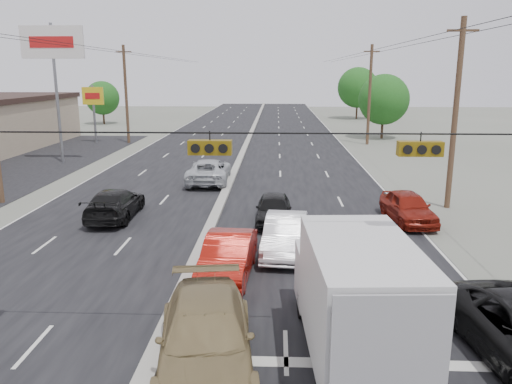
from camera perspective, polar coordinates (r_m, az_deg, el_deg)
ground at (r=14.22m, az=-11.07°, el=-17.23°), size 200.00×200.00×0.00m
road_surface at (r=42.59m, az=-1.85°, el=3.70°), size 20.00×160.00×0.02m
center_median at (r=42.58m, az=-1.85°, el=3.83°), size 0.50×160.00×0.20m
parking_lot at (r=42.60m, az=-25.86°, el=2.35°), size 10.00×42.00×0.02m
utility_pole_left_c at (r=54.20m, az=-14.63°, el=10.80°), size 1.60×0.30×10.00m
utility_pole_right_b at (r=28.54m, az=21.82°, el=8.29°), size 1.60×0.30×10.00m
utility_pole_right_c at (r=52.75m, az=12.86°, el=10.83°), size 1.60×0.30×10.00m
traffic_signals at (r=12.11m, az=-5.75°, el=5.30°), size 25.00×0.30×0.54m
pole_sign_billboard at (r=43.61m, az=-22.20°, el=14.67°), size 5.00×0.25×11.00m
pole_sign_far at (r=55.34m, az=-18.11°, el=9.89°), size 2.20×0.25×6.00m
tree_left_far at (r=76.20m, az=-17.15°, el=10.23°), size 4.80×4.80×6.12m
tree_right_mid at (r=58.17m, az=14.40°, el=10.20°), size 5.60×5.60×7.14m
tree_right_far at (r=82.91m, az=11.55°, el=11.62°), size 6.40×6.40×8.16m
box_truck at (r=12.95m, az=11.13°, el=-11.75°), size 2.70×6.79×3.38m
tan_sedan at (r=12.87m, az=-5.77°, el=-16.25°), size 3.06×5.99×1.67m
red_sedan at (r=18.04m, az=-3.22°, el=-7.44°), size 1.94×4.79×1.55m
queue_car_a at (r=24.37m, az=2.05°, el=-1.98°), size 1.74×4.24×1.44m
queue_car_b at (r=20.41m, az=3.38°, el=-4.92°), size 2.05×4.82×1.55m
queue_car_e at (r=25.63m, az=16.98°, el=-1.70°), size 2.27×4.64×1.52m
oncoming_near at (r=26.24m, az=-15.81°, el=-1.30°), size 2.25×5.23×1.50m
oncoming_far at (r=33.54m, az=-5.40°, el=2.38°), size 2.83×5.84×1.60m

